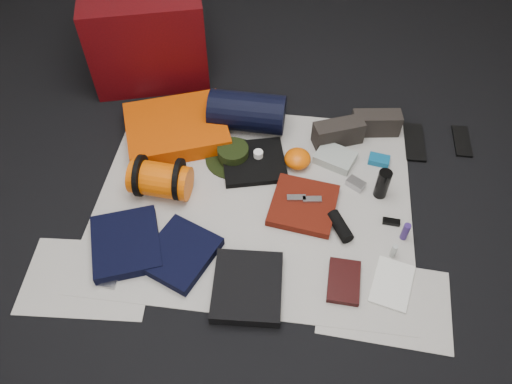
# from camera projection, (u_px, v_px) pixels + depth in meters

# --- Properties ---
(floor) EXTENTS (4.50, 4.50, 0.02)m
(floor) POSITION_uv_depth(u_px,v_px,m) (254.00, 200.00, 2.59)
(floor) COLOR black
(floor) RESTS_ON ground
(newspaper_mat) EXTENTS (1.60, 1.30, 0.01)m
(newspaper_mat) POSITION_uv_depth(u_px,v_px,m) (254.00, 199.00, 2.58)
(newspaper_mat) COLOR silver
(newspaper_mat) RESTS_ON floor
(newspaper_sheet_front_left) EXTENTS (0.61, 0.44, 0.00)m
(newspaper_sheet_front_left) POSITION_uv_depth(u_px,v_px,m) (88.00, 278.00, 2.29)
(newspaper_sheet_front_left) COLOR silver
(newspaper_sheet_front_left) RESTS_ON floor
(newspaper_sheet_front_right) EXTENTS (0.60, 0.43, 0.00)m
(newspaper_sheet_front_right) POSITION_uv_depth(u_px,v_px,m) (384.00, 302.00, 2.22)
(newspaper_sheet_front_right) COLOR silver
(newspaper_sheet_front_right) RESTS_ON floor
(red_cabinet) EXTENTS (0.81, 0.73, 0.56)m
(red_cabinet) POSITION_uv_depth(u_px,v_px,m) (147.00, 30.00, 3.03)
(red_cabinet) COLOR #470508
(red_cabinet) RESTS_ON floor
(sleeping_pad) EXTENTS (0.68, 0.62, 0.10)m
(sleeping_pad) POSITION_uv_depth(u_px,v_px,m) (177.00, 128.00, 2.82)
(sleeping_pad) COLOR #D04502
(sleeping_pad) RESTS_ON newspaper_mat
(stuff_sack) EXTENTS (0.32, 0.20, 0.18)m
(stuff_sack) POSITION_uv_depth(u_px,v_px,m) (160.00, 180.00, 2.54)
(stuff_sack) COLOR #E25503
(stuff_sack) RESTS_ON newspaper_mat
(sack_strap_left) EXTENTS (0.02, 0.22, 0.22)m
(sack_strap_left) POSITION_uv_depth(u_px,v_px,m) (141.00, 176.00, 2.53)
(sack_strap_left) COLOR black
(sack_strap_left) RESTS_ON newspaper_mat
(sack_strap_right) EXTENTS (0.03, 0.22, 0.22)m
(sack_strap_right) POSITION_uv_depth(u_px,v_px,m) (179.00, 179.00, 2.51)
(sack_strap_right) COLOR black
(sack_strap_right) RESTS_ON newspaper_mat
(navy_duffel) EXTENTS (0.43, 0.23, 0.22)m
(navy_duffel) POSITION_uv_depth(u_px,v_px,m) (247.00, 112.00, 2.82)
(navy_duffel) COLOR black
(navy_duffel) RESTS_ON newspaper_mat
(boonie_brim) EXTENTS (0.36, 0.36, 0.01)m
(boonie_brim) POSITION_uv_depth(u_px,v_px,m) (233.00, 158.00, 2.74)
(boonie_brim) COLOR black
(boonie_brim) RESTS_ON newspaper_mat
(boonie_crown) EXTENTS (0.17, 0.17, 0.08)m
(boonie_crown) POSITION_uv_depth(u_px,v_px,m) (233.00, 153.00, 2.71)
(boonie_crown) COLOR black
(boonie_crown) RESTS_ON boonie_brim
(hiking_boot_left) EXTENTS (0.30, 0.20, 0.14)m
(hiking_boot_left) POSITION_uv_depth(u_px,v_px,m) (338.00, 133.00, 2.77)
(hiking_boot_left) COLOR black
(hiking_boot_left) RESTS_ON newspaper_mat
(hiking_boot_right) EXTENTS (0.28, 0.14, 0.13)m
(hiking_boot_right) POSITION_uv_depth(u_px,v_px,m) (376.00, 123.00, 2.82)
(hiking_boot_right) COLOR black
(hiking_boot_right) RESTS_ON newspaper_mat
(flip_flop_left) EXTENTS (0.11, 0.29, 0.02)m
(flip_flop_left) POSITION_uv_depth(u_px,v_px,m) (414.00, 142.00, 2.82)
(flip_flop_left) COLOR black
(flip_flop_left) RESTS_ON floor
(flip_flop_right) EXTENTS (0.09, 0.24, 0.01)m
(flip_flop_right) POSITION_uv_depth(u_px,v_px,m) (462.00, 141.00, 2.83)
(flip_flop_right) COLOR black
(flip_flop_right) RESTS_ON floor
(trousers_navy_a) EXTENTS (0.42, 0.45, 0.06)m
(trousers_navy_a) POSITION_uv_depth(u_px,v_px,m) (126.00, 243.00, 2.37)
(trousers_navy_a) COLOR black
(trousers_navy_a) RESTS_ON newspaper_mat
(trousers_navy_b) EXTENTS (0.39, 0.41, 0.05)m
(trousers_navy_b) POSITION_uv_depth(u_px,v_px,m) (180.00, 254.00, 2.34)
(trousers_navy_b) COLOR black
(trousers_navy_b) RESTS_ON newspaper_mat
(trousers_charcoal) EXTENTS (0.33, 0.37, 0.05)m
(trousers_charcoal) POSITION_uv_depth(u_px,v_px,m) (247.00, 287.00, 2.23)
(trousers_charcoal) COLOR black
(trousers_charcoal) RESTS_ON newspaper_mat
(black_tshirt) EXTENTS (0.40, 0.38, 0.03)m
(black_tshirt) POSITION_uv_depth(u_px,v_px,m) (254.00, 162.00, 2.71)
(black_tshirt) COLOR black
(black_tshirt) RESTS_ON newspaper_mat
(red_shirt) EXTENTS (0.36, 0.36, 0.04)m
(red_shirt) POSITION_uv_depth(u_px,v_px,m) (303.00, 205.00, 2.52)
(red_shirt) COLOR #551309
(red_shirt) RESTS_ON newspaper_mat
(orange_stuff_sack) EXTENTS (0.18, 0.18, 0.09)m
(orange_stuff_sack) POSITION_uv_depth(u_px,v_px,m) (298.00, 159.00, 2.68)
(orange_stuff_sack) COLOR #E25503
(orange_stuff_sack) RESTS_ON newspaper_mat
(first_aid_pouch) EXTENTS (0.25, 0.22, 0.05)m
(first_aid_pouch) POSITION_uv_depth(u_px,v_px,m) (335.00, 158.00, 2.72)
(first_aid_pouch) COLOR #98A099
(first_aid_pouch) RESTS_ON newspaper_mat
(water_bottle) EXTENTS (0.08, 0.08, 0.17)m
(water_bottle) POSITION_uv_depth(u_px,v_px,m) (383.00, 184.00, 2.52)
(water_bottle) COLOR black
(water_bottle) RESTS_ON newspaper_mat
(speaker) EXTENTS (0.14, 0.18, 0.06)m
(speaker) POSITION_uv_depth(u_px,v_px,m) (340.00, 226.00, 2.43)
(speaker) COLOR black
(speaker) RESTS_ON newspaper_mat
(compact_camera) EXTENTS (0.11, 0.10, 0.04)m
(compact_camera) POSITION_uv_depth(u_px,v_px,m) (356.00, 184.00, 2.61)
(compact_camera) COLOR #A7A7AB
(compact_camera) RESTS_ON newspaper_mat
(cyan_case) EXTENTS (0.12, 0.09, 0.04)m
(cyan_case) POSITION_uv_depth(u_px,v_px,m) (379.00, 160.00, 2.72)
(cyan_case) COLOR #0D5782
(cyan_case) RESTS_ON newspaper_mat
(toiletry_purple) EXTENTS (0.04, 0.04, 0.10)m
(toiletry_purple) POSITION_uv_depth(u_px,v_px,m) (405.00, 232.00, 2.39)
(toiletry_purple) COLOR navy
(toiletry_purple) RESTS_ON newspaper_mat
(toiletry_clear) EXTENTS (0.03, 0.03, 0.08)m
(toiletry_clear) POSITION_uv_depth(u_px,v_px,m) (394.00, 251.00, 2.33)
(toiletry_clear) COLOR #A6AAA6
(toiletry_clear) RESTS_ON newspaper_mat
(paperback_book) EXTENTS (0.15, 0.23, 0.03)m
(paperback_book) POSITION_uv_depth(u_px,v_px,m) (344.00, 281.00, 2.26)
(paperback_book) COLOR black
(paperback_book) RESTS_ON newspaper_mat
(map_booklet) EXTENTS (0.22, 0.28, 0.01)m
(map_booklet) POSITION_uv_depth(u_px,v_px,m) (392.00, 284.00, 2.26)
(map_booklet) COLOR silver
(map_booklet) RESTS_ON newspaper_mat
(map_printout) EXTENTS (0.14, 0.18, 0.01)m
(map_printout) POSITION_uv_depth(u_px,v_px,m) (391.00, 287.00, 2.26)
(map_printout) COLOR silver
(map_printout) RESTS_ON newspaper_mat
(sunglasses) EXTENTS (0.09, 0.04, 0.02)m
(sunglasses) POSITION_uv_depth(u_px,v_px,m) (391.00, 222.00, 2.47)
(sunglasses) COLOR black
(sunglasses) RESTS_ON newspaper_mat
(key_cluster) EXTENTS (0.08, 0.08, 0.01)m
(key_cluster) POSITION_uv_depth(u_px,v_px,m) (109.00, 280.00, 2.27)
(key_cluster) COLOR #A7A7AB
(key_cluster) RESTS_ON newspaper_mat
(tape_roll) EXTENTS (0.05, 0.05, 0.03)m
(tape_roll) POSITION_uv_depth(u_px,v_px,m) (258.00, 154.00, 2.70)
(tape_roll) COLOR white
(tape_roll) RESTS_ON black_tshirt
(energy_bar_a) EXTENTS (0.10, 0.05, 0.01)m
(energy_bar_a) POSITION_uv_depth(u_px,v_px,m) (296.00, 198.00, 2.51)
(energy_bar_a) COLOR #A7A7AB
(energy_bar_a) RESTS_ON red_shirt
(energy_bar_b) EXTENTS (0.10, 0.05, 0.01)m
(energy_bar_b) POSITION_uv_depth(u_px,v_px,m) (312.00, 199.00, 2.51)
(energy_bar_b) COLOR #A7A7AB
(energy_bar_b) RESTS_ON red_shirt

